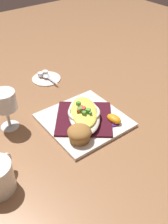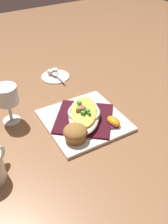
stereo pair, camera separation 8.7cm
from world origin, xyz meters
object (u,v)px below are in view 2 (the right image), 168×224
object	(u,v)px
muffin	(75,133)
orange_garnish	(113,122)
gratin_dish	(84,113)
creamer_cup_0	(55,70)
spoon	(56,75)
creamer_cup_1	(50,72)
creamer_saucer	(55,76)
stemmed_glass	(7,97)
square_plate	(84,120)

from	to	relation	value
muffin	orange_garnish	world-z (taller)	muffin
gratin_dish	creamer_cup_0	xyz separation A→B (m)	(-0.06, -0.34, -0.02)
spoon	creamer_cup_1	world-z (taller)	creamer_cup_1
orange_garnish	creamer_saucer	xyz separation A→B (m)	(0.02, -0.39, -0.02)
muffin	stemmed_glass	world-z (taller)	stemmed_glass
orange_garnish	spoon	bearing A→B (deg)	-86.88
square_plate	gratin_dish	distance (m)	0.03
stemmed_glass	creamer_cup_1	distance (m)	0.33
creamer_saucer	creamer_cup_0	xyz separation A→B (m)	(-0.01, -0.02, 0.01)
square_plate	creamer_cup_0	size ratio (longest dim) A/B	10.67
stemmed_glass	square_plate	bearing A→B (deg)	147.84
stemmed_glass	creamer_saucer	world-z (taller)	stemmed_glass
gratin_dish	creamer_cup_1	size ratio (longest dim) A/B	9.45
spoon	orange_garnish	bearing A→B (deg)	93.12
muffin	creamer_cup_0	xyz separation A→B (m)	(-0.13, -0.41, -0.02)
square_plate	muffin	world-z (taller)	muffin
orange_garnish	stemmed_glass	bearing A→B (deg)	-36.42
square_plate	orange_garnish	world-z (taller)	orange_garnish
orange_garnish	creamer_saucer	bearing A→B (deg)	-86.89
gratin_dish	muffin	size ratio (longest dim) A/B	3.05
gratin_dish	stemmed_glass	bearing A→B (deg)	-32.19
square_plate	stemmed_glass	distance (m)	0.26
muffin	spoon	bearing A→B (deg)	-107.03
square_plate	creamer_cup_1	bearing A→B (deg)	-95.53
gratin_dish	creamer_cup_1	distance (m)	0.35
square_plate	creamer_saucer	bearing A→B (deg)	-98.20
creamer_cup_0	stemmed_glass	bearing A→B (deg)	38.76
orange_garnish	creamer_cup_1	distance (m)	0.42
creamer_cup_0	creamer_cup_1	world-z (taller)	same
creamer_cup_1	stemmed_glass	bearing A→B (deg)	41.24
square_plate	creamer_cup_0	distance (m)	0.35
gratin_dish	orange_garnish	xyz separation A→B (m)	(-0.07, 0.07, -0.01)
muffin	spoon	distance (m)	0.40
square_plate	muffin	size ratio (longest dim) A/B	3.44
muffin	stemmed_glass	distance (m)	0.25
gratin_dish	spoon	size ratio (longest dim) A/B	2.29
creamer_saucer	creamer_cup_0	bearing A→B (deg)	-113.36
creamer_saucer	spoon	xyz separation A→B (m)	(-0.00, 0.00, 0.01)
muffin	creamer_saucer	distance (m)	0.41
spoon	creamer_cup_1	size ratio (longest dim) A/B	4.12
gratin_dish	creamer_saucer	size ratio (longest dim) A/B	1.88
stemmed_glass	creamer_saucer	bearing A→B (deg)	-143.53
muffin	creamer_cup_1	xyz separation A→B (m)	(-0.10, -0.41, -0.02)
gratin_dish	orange_garnish	size ratio (longest dim) A/B	3.65
square_plate	spoon	distance (m)	0.32
spoon	creamer_cup_0	world-z (taller)	creamer_cup_0
creamer_saucer	gratin_dish	bearing A→B (deg)	81.78
square_plate	muffin	xyz separation A→B (m)	(0.07, 0.07, 0.03)
stemmed_glass	spoon	world-z (taller)	stemmed_glass
square_plate	spoon	xyz separation A→B (m)	(-0.05, -0.32, 0.01)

